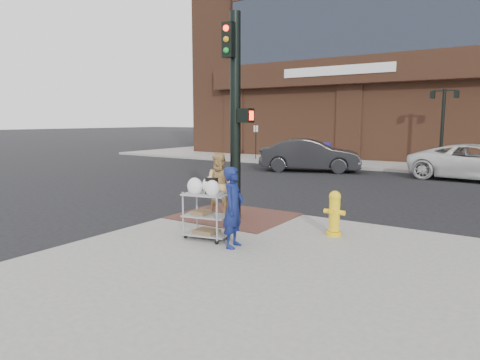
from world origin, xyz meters
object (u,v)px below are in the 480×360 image
Objects in this scene: minivan_white at (479,163)px; utility_cart at (206,211)px; lamp_post at (443,119)px; sedan_dark at (310,155)px; fire_hydrant at (334,213)px; traffic_signal_pole at (235,110)px; pedestrian_tan at (220,185)px; woman_blue at (233,207)px.

utility_cart is (-3.88, -14.03, -0.04)m from minivan_white.
sedan_dark is at bearing -143.84° from lamp_post.
lamp_post reaches higher than minivan_white.
utility_cart reaches higher than fire_hydrant.
fire_hydrant is at bearing -89.19° from lamp_post.
sedan_dark is (-2.98, 11.24, -2.01)m from traffic_signal_pole.
pedestrian_tan reaches higher than utility_cart.
lamp_post is 4.16m from minivan_white.
fire_hydrant is (2.11, 1.70, -0.09)m from utility_cart.
minivan_white is 4.35× the size of utility_cart.
minivan_white is (7.45, 0.83, -0.04)m from sedan_dark.
minivan_white is (4.79, 12.27, -0.19)m from pedestrian_tan.
lamp_post is 7.00m from sedan_dark.
sedan_dark is (-2.66, 11.43, -0.15)m from pedestrian_tan.
fire_hydrant is (3.02, -0.06, -0.32)m from pedestrian_tan.
woman_blue is at bearing 178.07° from sedan_dark.
woman_blue is at bearing -57.09° from traffic_signal_pole.
woman_blue is 0.31× the size of sedan_dark.
traffic_signal_pole reaches higher than utility_cart.
woman_blue is at bearing -93.67° from lamp_post.
woman_blue is at bearing -11.03° from utility_cart.
lamp_post is 4.12× the size of fire_hydrant.
lamp_post is 0.80× the size of traffic_signal_pole.
fire_hydrant is (1.33, 1.85, -0.29)m from woman_blue.
lamp_post is at bearing 83.73° from utility_cart.
sedan_dark is at bearing 80.27° from pedestrian_tan.
pedestrian_tan is (-1.69, 1.91, 0.04)m from woman_blue.
pedestrian_tan reaches higher than woman_blue.
sedan_dark reaches higher than fire_hydrant.
woman_blue reaches higher than fire_hydrant.
traffic_signal_pole is at bearing 174.55° from fire_hydrant.
woman_blue is at bearing -71.35° from pedestrian_tan.
utility_cart is at bearing -96.27° from lamp_post.
traffic_signal_pole is 3.05× the size of pedestrian_tan.
woman_blue is 0.81m from utility_cart.
lamp_post is at bearing -73.81° from sedan_dark.
woman_blue is (-1.11, -17.33, -1.69)m from lamp_post.
minivan_white is 12.46m from fire_hydrant.
minivan_white is 14.55m from utility_cart.
sedan_dark is 13.67m from utility_cart.
utility_cart is 1.33× the size of fire_hydrant.
minivan_white is at bearing -103.58° from sedan_dark.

